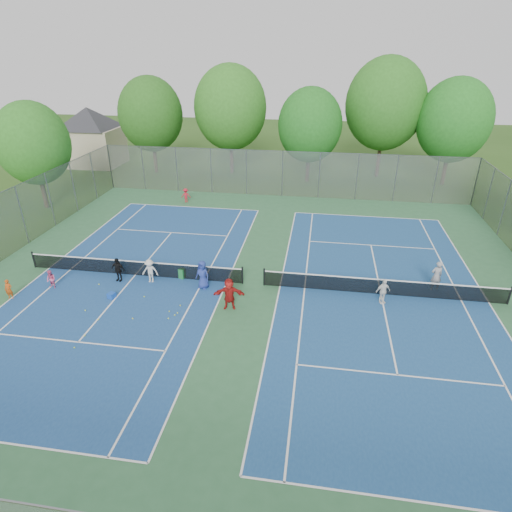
{
  "coord_description": "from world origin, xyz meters",
  "views": [
    {
      "loc": [
        3.37,
        -20.6,
        12.07
      ],
      "look_at": [
        0.0,
        1.0,
        1.3
      ],
      "focal_mm": 30.0,
      "sensor_mm": 36.0,
      "label": 1
    }
  ],
  "objects": [
    {
      "name": "tree_nr",
      "position": [
        9.0,
        24.0,
        7.04
      ],
      "size": [
        7.6,
        7.6,
        11.42
      ],
      "color": "#443326",
      "rests_on": "ground"
    },
    {
      "name": "tennis_ball_2",
      "position": [
        -6.94,
        -6.83,
        0.03
      ],
      "size": [
        0.07,
        0.07,
        0.07
      ],
      "primitive_type": "sphere",
      "color": "#C2E735",
      "rests_on": "ground"
    },
    {
      "name": "tennis_ball_9",
      "position": [
        -3.29,
        -3.48,
        0.03
      ],
      "size": [
        0.07,
        0.07,
        0.07
      ],
      "primitive_type": "sphere",
      "color": "#D1DC33",
      "rests_on": "ground"
    },
    {
      "name": "student_a",
      "position": [
        -12.49,
        -3.45,
        0.56
      ],
      "size": [
        0.44,
        0.31,
        1.12
      ],
      "primitive_type": "imported",
      "rotation": [
        0.0,
        0.0,
        0.11
      ],
      "color": "#C24912",
      "rests_on": "ground"
    },
    {
      "name": "tennis_ball_0",
      "position": [
        -3.74,
        -3.42,
        0.03
      ],
      "size": [
        0.07,
        0.07,
        0.07
      ],
      "primitive_type": "sphere",
      "color": "#C8E034",
      "rests_on": "ground"
    },
    {
      "name": "instructor",
      "position": [
        9.92,
        0.97,
        0.86
      ],
      "size": [
        0.7,
        0.54,
        1.72
      ],
      "primitive_type": "imported",
      "rotation": [
        0.0,
        0.0,
        3.37
      ],
      "color": "gray",
      "rests_on": "ground"
    },
    {
      "name": "tree_side_w",
      "position": [
        -19.0,
        10.0,
        5.24
      ],
      "size": [
        5.6,
        5.6,
        8.47
      ],
      "color": "#443326",
      "rests_on": "ground"
    },
    {
      "name": "tennis_ball_3",
      "position": [
        -5.53,
        -2.27,
        0.03
      ],
      "size": [
        0.07,
        0.07,
        0.07
      ],
      "primitive_type": "sphere",
      "color": "#BCE635",
      "rests_on": "ground"
    },
    {
      "name": "tree_nc",
      "position": [
        2.0,
        21.0,
        5.39
      ],
      "size": [
        6.0,
        6.0,
        8.85
      ],
      "color": "#443326",
      "rests_on": "ground"
    },
    {
      "name": "fence_north",
      "position": [
        0.0,
        16.0,
        2.0
      ],
      "size": [
        32.0,
        0.1,
        4.0
      ],
      "primitive_type": "cube",
      "color": "gray",
      "rests_on": "ground"
    },
    {
      "name": "net_right",
      "position": [
        7.0,
        0.0,
        0.46
      ],
      "size": [
        12.87,
        0.1,
        0.91
      ],
      "primitive_type": "cube",
      "color": "black",
      "rests_on": "ground"
    },
    {
      "name": "house",
      "position": [
        -22.0,
        24.0,
        4.21
      ],
      "size": [
        11.03,
        11.03,
        7.3
      ],
      "color": "#B7A88C",
      "rests_on": "ground"
    },
    {
      "name": "tennis_ball_1",
      "position": [
        -7.97,
        -3.99,
        0.03
      ],
      "size": [
        0.07,
        0.07,
        0.07
      ],
      "primitive_type": "sphere",
      "color": "#CFF138",
      "rests_on": "ground"
    },
    {
      "name": "ball_crate",
      "position": [
        -7.22,
        -2.57,
        0.15
      ],
      "size": [
        0.44,
        0.44,
        0.3
      ],
      "primitive_type": "cube",
      "rotation": [
        0.0,
        0.0,
        -0.32
      ],
      "color": "#1748AF",
      "rests_on": "ground"
    },
    {
      "name": "tennis_ball_10",
      "position": [
        -3.37,
        -2.8,
        0.03
      ],
      "size": [
        0.07,
        0.07,
        0.07
      ],
      "primitive_type": "sphere",
      "color": "gold",
      "rests_on": "ground"
    },
    {
      "name": "court_pad",
      "position": [
        0.0,
        0.0,
        0.01
      ],
      "size": [
        32.0,
        32.0,
        0.01
      ],
      "primitive_type": "cube",
      "color": "#2D5F3A",
      "rests_on": "ground"
    },
    {
      "name": "child_far_baseline",
      "position": [
        -7.93,
        13.02,
        0.61
      ],
      "size": [
        0.85,
        0.58,
        1.22
      ],
      "primitive_type": "imported",
      "rotation": [
        0.0,
        0.0,
        3.31
      ],
      "color": "red",
      "rests_on": "ground"
    },
    {
      "name": "net_left",
      "position": [
        -7.0,
        0.0,
        0.46
      ],
      "size": [
        12.87,
        0.1,
        0.91
      ],
      "primitive_type": "cube",
      "color": "black",
      "rests_on": "ground"
    },
    {
      "name": "teen_court_b",
      "position": [
        6.93,
        -0.85,
        0.69
      ],
      "size": [
        0.87,
        0.63,
        1.37
      ],
      "primitive_type": "imported",
      "rotation": [
        0.0,
        0.0,
        0.41
      ],
      "color": "white",
      "rests_on": "ground"
    },
    {
      "name": "tennis_ball_6",
      "position": [
        -8.55,
        -1.41,
        0.03
      ],
      "size": [
        0.07,
        0.07,
        0.07
      ],
      "primitive_type": "sphere",
      "color": "#C8E735",
      "rests_on": "ground"
    },
    {
      "name": "tennis_ball_5",
      "position": [
        -3.58,
        -4.01,
        0.03
      ],
      "size": [
        0.07,
        0.07,
        0.07
      ],
      "primitive_type": "sphere",
      "color": "#D4F037",
      "rests_on": "ground"
    },
    {
      "name": "tennis_ball_4",
      "position": [
        -6.93,
        -4.63,
        0.03
      ],
      "size": [
        0.07,
        0.07,
        0.07
      ],
      "primitive_type": "sphere",
      "color": "#BDD030",
      "rests_on": "ground"
    },
    {
      "name": "student_d",
      "position": [
        -7.64,
        -0.74,
        0.71
      ],
      "size": [
        0.88,
        0.49,
        1.42
      ],
      "primitive_type": "imported",
      "rotation": [
        0.0,
        0.0,
        -0.18
      ],
      "color": "black",
      "rests_on": "ground"
    },
    {
      "name": "student_f",
      "position": [
        -0.81,
        -2.56,
        0.85
      ],
      "size": [
        1.63,
        0.72,
        1.7
      ],
      "primitive_type": "imported",
      "rotation": [
        0.0,
        0.0,
        0.14
      ],
      "color": "#A81B18",
      "rests_on": "ground"
    },
    {
      "name": "tennis_ball_11",
      "position": [
        -3.36,
        -3.69,
        0.03
      ],
      "size": [
        0.07,
        0.07,
        0.07
      ],
      "primitive_type": "sphere",
      "color": "#B8D130",
      "rests_on": "ground"
    },
    {
      "name": "tennis_ball_7",
      "position": [
        -5.31,
        -4.29,
        0.03
      ],
      "size": [
        0.07,
        0.07,
        0.07
      ],
      "primitive_type": "sphere",
      "color": "#EBF238",
      "rests_on": "ground"
    },
    {
      "name": "student_e",
      "position": [
        -2.69,
        -0.78,
        0.82
      ],
      "size": [
        0.93,
        0.75,
        1.64
      ],
      "primitive_type": "imported",
      "rotation": [
        0.0,
        0.0,
        -0.32
      ],
      "color": "navy",
      "rests_on": "ground"
    },
    {
      "name": "court_left",
      "position": [
        -7.0,
        0.0,
        0.02
      ],
      "size": [
        10.97,
        23.77,
        0.01
      ],
      "primitive_type": "cube",
      "color": "navy",
      "rests_on": "court_pad"
    },
    {
      "name": "tree_nw",
      "position": [
        -14.0,
        22.0,
        5.89
      ],
      "size": [
        6.4,
        6.4,
        9.58
      ],
      "color": "#443326",
      "rests_on": "ground"
    },
    {
      "name": "ball_hopper",
      "position": [
        -4.17,
        0.09,
        0.31
      ],
      "size": [
        0.39,
        0.39,
        0.61
      ],
      "primitive_type": "cube",
      "rotation": [
        0.0,
        0.0,
        -0.3
      ],
      "color": "#268E3D",
      "rests_on": "ground"
    },
    {
      "name": "court_right",
      "position": [
        7.0,
        0.0,
        0.02
      ],
      "size": [
        10.97,
        23.77,
        0.01
      ],
      "primitive_type": "cube",
      "color": "navy",
      "rests_on": "court_pad"
    },
    {
      "name": "tennis_ball_8",
      "position": [
        -6.93,
        -5.94,
        0.03
      ],
      "size": [
        0.07,
        0.07,
        0.07
      ],
      "primitive_type": "sphere",
      "color": "#A1C42D",
      "rests_on": "ground"
    },
    {
      "name": "ground",
      "position": [
        0.0,
        0.0,
        0.0
      ],
      "size": [
        120.0,
        120.0,
        0.0
      ],
      "primitive_type": "plane",
      "color": "#294B17",
      "rests_on": "ground"
    },
    {
      "name": "student_c",
      "position": [
        -5.79,
        -0.6,
        0.7
      ],
      "size": [
        0.94,
        0.59,
        1.4
      ],
      "primitive_type": "imported",
      "rotation": [
        0.0,
        0.0,
        0.08
      ],
      "color": "silver",
      "rests_on": "ground"
    },
    {
      "name": "tree_nl",
      "position": [
        -6.0,
        23.0,
        6.54
      ],
      "size": [
        7.2,
        7.2,
        10.69
      ],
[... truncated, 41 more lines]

